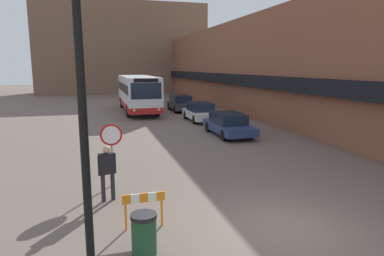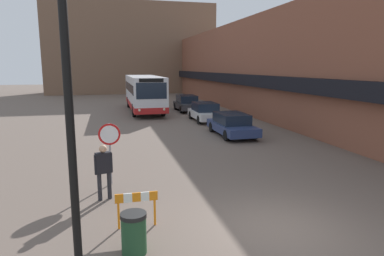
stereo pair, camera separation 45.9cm
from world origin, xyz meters
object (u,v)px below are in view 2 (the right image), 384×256
parked_car_back (187,103)px  pedestrian (104,167)px  parked_car_front (232,124)px  street_lamp (83,70)px  construction_barricade (137,203)px  city_bus (144,92)px  stop_sign (110,141)px  trash_bin (134,233)px  parked_car_middle (205,112)px

parked_car_back → pedestrian: pedestrian is taller
parked_car_front → parked_car_back: bearing=90.0°
street_lamp → construction_barricade: 4.07m
city_bus → street_lamp: (-3.74, -25.59, 2.29)m
city_bus → stop_sign: city_bus is taller
parked_car_back → street_lamp: size_ratio=0.65×
parked_car_back → construction_barricade: (-6.67, -22.94, -0.07)m
stop_sign → city_bus: bearing=80.6°
pedestrian → trash_bin: 3.52m
parked_car_back → street_lamp: (-7.70, -24.90, 3.34)m
street_lamp → trash_bin: (0.85, 0.69, -3.60)m
parked_car_middle → parked_car_back: bearing=90.0°
city_bus → parked_car_back: size_ratio=2.65×
pedestrian → stop_sign: bearing=63.7°
stop_sign → trash_bin: 4.98m
parked_car_back → construction_barricade: size_ratio=3.92×
stop_sign → construction_barricade: size_ratio=2.00×
city_bus → stop_sign: (-3.32, -20.06, -0.20)m
parked_car_middle → trash_bin: size_ratio=4.44×
pedestrian → construction_barricade: bearing=-86.6°
parked_car_back → stop_sign: 20.71m
street_lamp → parked_car_middle: bearing=67.6°
pedestrian → parked_car_back: bearing=52.5°
street_lamp → pedestrian: (0.20, 4.10, -3.02)m
trash_bin → parked_car_back: bearing=74.2°
parked_car_middle → trash_bin: 19.22m
parked_car_front → parked_car_back: parked_car_back is taller
city_bus → parked_car_back: 4.15m
city_bus → parked_car_back: (3.96, -0.69, -1.05)m
city_bus → parked_car_front: bearing=-72.8°
city_bus → pedestrian: 21.79m
pedestrian → construction_barricade: 2.33m
parked_car_middle → stop_sign: 15.04m
stop_sign → street_lamp: size_ratio=0.33×
stop_sign → trash_bin: (0.44, -4.83, -1.11)m
parked_car_middle → construction_barricade: parked_car_middle is taller
street_lamp → trash_bin: 3.77m
parked_car_front → trash_bin: size_ratio=4.76×
parked_car_front → stop_sign: 10.34m
city_bus → parked_car_back: bearing=-9.9°
stop_sign → street_lamp: 6.08m
parked_car_back → trash_bin: bearing=-105.8°
city_bus → parked_car_middle: city_bus is taller
parked_car_front → stop_sign: (-7.28, -7.29, 0.90)m
city_bus → parked_car_middle: (3.96, -6.94, -1.08)m
parked_car_front → construction_barricade: parked_car_front is taller
construction_barricade → street_lamp: bearing=-117.6°
parked_car_front → construction_barricade: 12.74m
stop_sign → pedestrian: 1.53m
stop_sign → pedestrian: size_ratio=1.24×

